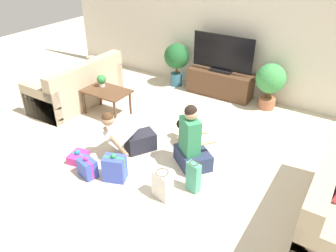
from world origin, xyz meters
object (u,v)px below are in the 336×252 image
potted_plant_back_left (177,58)px  tv_console (220,83)px  tv (222,56)px  tabletop_plant (102,80)px  coffee_table (106,93)px  dog (184,131)px  gift_bag_a (162,185)px  sofa_left (78,88)px  potted_plant_back_right (270,81)px  gift_box_a (115,168)px  gift_bag_b (193,177)px  person_kneeling (128,134)px  gift_box_b (87,168)px  gift_box_c (78,157)px  person_sitting (192,145)px

potted_plant_back_left → tv_console: bearing=2.8°
tv → tabletop_plant: size_ratio=5.58×
coffee_table → dog: (1.68, -0.11, -0.18)m
tv_console → gift_bag_a: (0.68, -3.17, -0.06)m
sofa_left → potted_plant_back_right: bearing=118.8°
gift_box_a → gift_bag_b: bearing=20.6°
sofa_left → tv_console: bearing=129.6°
tabletop_plant → tv_console: bearing=48.3°
potted_plant_back_right → person_kneeling: bearing=-116.7°
coffee_table → gift_box_b: coffee_table is taller
dog → gift_box_c: 1.64m
potted_plant_back_right → person_sitting: 2.38m
person_kneeling → person_sitting: bearing=44.7°
sofa_left → gift_box_b: 2.36m
tv → person_sitting: (0.66, -2.39, -0.49)m
sofa_left → tabletop_plant: bearing=94.1°
gift_box_b → gift_bag_b: 1.46m
dog → gift_box_b: (-0.70, -1.41, -0.10)m
gift_bag_a → tabletop_plant: (-2.25, 1.41, 0.40)m
coffee_table → dog: coffee_table is taller
coffee_table → gift_box_b: bearing=-57.2°
potted_plant_back_right → dog: size_ratio=2.09×
person_kneeling → gift_box_b: person_kneeling is taller
tv → potted_plant_back_right: size_ratio=1.42×
person_kneeling → dog: size_ratio=1.91×
potted_plant_back_right → potted_plant_back_left: bearing=180.0°
gift_bag_b → tabletop_plant: tabletop_plant is taller
person_sitting → gift_box_a: bearing=86.8°
coffee_table → gift_box_b: size_ratio=2.69×
dog → gift_bag_a: size_ratio=1.05×
tv → gift_box_b: tv is taller
person_sitting → gift_bag_a: (0.02, -0.78, -0.16)m
potted_plant_back_left → gift_bag_a: potted_plant_back_left is taller
potted_plant_back_left → potted_plant_back_right: size_ratio=1.06×
gift_box_b → gift_bag_b: gift_bag_b is taller
dog → coffee_table: bearing=-47.5°
potted_plant_back_right → gift_box_c: 3.65m
dog → gift_box_b: size_ratio=1.32×
potted_plant_back_right → gift_box_a: (-1.06, -3.17, -0.37)m
tabletop_plant → gift_box_b: bearing=-54.5°
dog → gift_box_a: 1.31m
coffee_table → gift_bag_a: size_ratio=2.14×
person_sitting → coffee_table: bearing=22.7°
tv → potted_plant_back_left: bearing=-177.2°
person_kneeling → gift_bag_a: 1.12m
tv_console → tv: 0.58m
sofa_left → tabletop_plant: size_ratio=8.14×
tv → gift_bag_a: (0.68, -3.17, -0.65)m
person_sitting → gift_bag_b: (0.28, -0.46, -0.13)m
coffee_table → tv: size_ratio=0.69×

